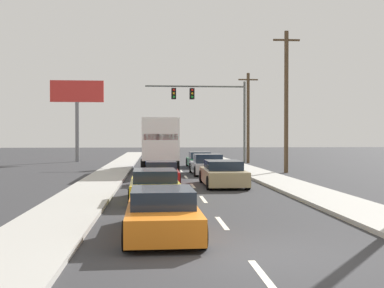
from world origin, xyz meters
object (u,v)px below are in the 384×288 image
(car_orange, at_px, (162,213))
(roadside_billboard, at_px, (77,102))
(car_red, at_px, (161,173))
(traffic_signal_mast, at_px, (204,101))
(car_yellow, at_px, (154,186))
(car_green, at_px, (199,160))
(utility_pole_far, at_px, (248,117))
(car_silver, at_px, (207,165))
(car_tan, at_px, (223,174))
(box_truck, at_px, (159,142))
(utility_pole_mid, at_px, (286,100))

(car_orange, xyz_separation_m, roadside_billboard, (-7.63, 34.57, 5.26))
(car_red, relative_size, traffic_signal_mast, 0.46)
(car_yellow, distance_m, car_green, 19.67)
(utility_pole_far, bearing_deg, car_silver, -112.45)
(car_yellow, bearing_deg, utility_pole_far, 70.90)
(car_silver, relative_size, car_tan, 0.93)
(car_orange, xyz_separation_m, car_tan, (3.18, 11.26, 0.06))
(car_red, relative_size, car_silver, 0.94)
(car_orange, bearing_deg, car_red, 89.27)
(car_orange, xyz_separation_m, car_green, (3.37, 25.39, 0.03))
(box_truck, xyz_separation_m, roadside_billboard, (-7.79, 13.34, 3.71))
(car_green, distance_m, car_silver, 7.16)
(car_green, bearing_deg, car_yellow, -100.42)
(car_tan, xyz_separation_m, traffic_signal_mast, (1.03, 18.08, 4.92))
(utility_pole_mid, relative_size, utility_pole_far, 1.15)
(car_silver, relative_size, utility_pole_mid, 0.46)
(car_green, bearing_deg, car_orange, -97.57)
(box_truck, relative_size, utility_pole_far, 1.08)
(car_red, bearing_deg, traffic_signal_mast, 76.32)
(box_truck, bearing_deg, car_silver, -44.72)
(car_red, distance_m, traffic_signal_mast, 17.82)
(traffic_signal_mast, height_order, utility_pole_far, utility_pole_far)
(utility_pole_far, bearing_deg, roadside_billboard, 166.68)
(car_red, relative_size, car_yellow, 0.93)
(car_orange, bearing_deg, utility_pole_far, 74.77)
(car_green, xyz_separation_m, traffic_signal_mast, (0.84, 3.96, 4.94))
(car_silver, xyz_separation_m, utility_pole_mid, (5.43, 0.96, 4.28))
(car_yellow, height_order, car_green, car_green)
(car_orange, xyz_separation_m, utility_pole_far, (8.38, 30.78, 3.72))
(box_truck, distance_m, utility_pole_mid, 9.14)
(car_yellow, relative_size, traffic_signal_mast, 0.49)
(car_red, xyz_separation_m, car_orange, (-0.16, -12.72, 0.01))
(traffic_signal_mast, distance_m, roadside_billboard, 12.95)
(car_green, bearing_deg, roadside_billboard, 140.15)
(utility_pole_far, bearing_deg, car_orange, -105.23)
(car_orange, xyz_separation_m, traffic_signal_mast, (4.21, 29.35, 4.97))
(box_truck, xyz_separation_m, car_yellow, (-0.34, -15.18, -1.52))
(box_truck, bearing_deg, car_green, 52.31)
(car_tan, bearing_deg, utility_pole_mid, 55.51)
(car_tan, height_order, roadside_billboard, roadside_billboard)
(car_green, xyz_separation_m, car_silver, (-0.18, -7.16, 0.03))
(car_orange, bearing_deg, car_green, 82.43)
(car_silver, distance_m, car_tan, 6.96)
(utility_pole_far, height_order, roadside_billboard, utility_pole_far)
(utility_pole_mid, bearing_deg, car_silver, -170.00)
(car_yellow, distance_m, utility_pole_far, 26.44)
(car_orange, xyz_separation_m, car_silver, (3.19, 18.22, 0.06))
(car_tan, distance_m, utility_pole_mid, 10.52)
(car_red, height_order, car_green, car_green)
(utility_pole_mid, bearing_deg, roadside_billboard, 136.56)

